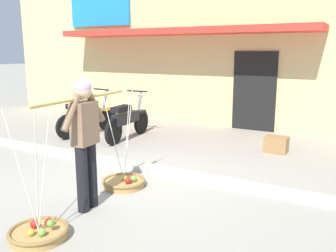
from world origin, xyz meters
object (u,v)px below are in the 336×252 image
at_px(fruit_basket_right_side, 39,232).
at_px(motorcycle_nearest_shop, 87,117).
at_px(motorcycle_second_in_row, 127,120).
at_px(wooden_crate, 276,145).
at_px(fruit_vendor, 85,135).
at_px(fruit_basket_left_side, 124,182).

xyz_separation_m(fruit_basket_right_side, motorcycle_nearest_shop, (-2.92, 4.10, 0.38)).
bearing_deg(motorcycle_second_in_row, motorcycle_nearest_shop, -174.25).
bearing_deg(motorcycle_second_in_row, fruit_basket_right_side, -66.76).
distance_m(motorcycle_nearest_shop, wooden_crate, 4.43).
distance_m(fruit_vendor, fruit_basket_left_side, 1.25).
distance_m(fruit_vendor, motorcycle_nearest_shop, 4.36).
xyz_separation_m(fruit_basket_left_side, fruit_basket_right_side, (0.11, -1.72, 0.00)).
bearing_deg(fruit_vendor, fruit_basket_left_side, 93.35).
distance_m(motorcycle_second_in_row, wooden_crate, 3.32).
height_order(fruit_vendor, wooden_crate, fruit_vendor).
bearing_deg(motorcycle_second_in_row, fruit_basket_left_side, -55.65).
distance_m(fruit_vendor, wooden_crate, 4.27).
relative_size(fruit_basket_left_side, motorcycle_second_in_row, 0.80).
height_order(fruit_vendor, fruit_basket_right_side, fruit_vendor).
bearing_deg(motorcycle_second_in_row, fruit_vendor, -62.41).
distance_m(fruit_vendor, motorcycle_second_in_row, 3.82).
relative_size(fruit_basket_left_side, wooden_crate, 3.30).
distance_m(fruit_basket_left_side, fruit_basket_right_side, 1.73).
height_order(fruit_vendor, motorcycle_second_in_row, fruit_vendor).
bearing_deg(motorcycle_nearest_shop, wooden_crate, 8.64).
bearing_deg(fruit_basket_left_side, motorcycle_second_in_row, 124.35).
xyz_separation_m(fruit_basket_right_side, motorcycle_second_in_row, (-1.81, 4.21, 0.38)).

